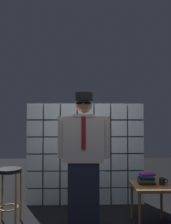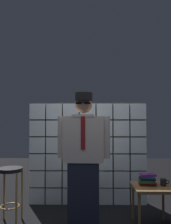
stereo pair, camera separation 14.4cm
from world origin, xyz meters
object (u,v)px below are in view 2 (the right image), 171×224
coffee_mug (163,182)px  book_stack (147,180)px  standing_person (84,156)px  bar_stool (10,182)px  side_table (152,191)px

coffee_mug → book_stack: bearing=170.4°
coffee_mug → standing_person: bearing=-177.9°
book_stack → coffee_mug: (0.21, -0.04, -0.03)m
bar_stool → book_stack: bar_stool is taller
side_table → book_stack: 0.16m
standing_person → coffee_mug: size_ratio=14.49×
side_table → book_stack: book_stack is taller
standing_person → bar_stool: (-1.05, 0.11, -0.38)m
book_stack → standing_person: bearing=-175.1°
side_table → book_stack: size_ratio=2.29×
standing_person → bar_stool: 1.12m
standing_person → bar_stool: standing_person is taller
standing_person → book_stack: size_ratio=7.66×
standing_person → coffee_mug: bearing=4.9°
standing_person → side_table: 1.05m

